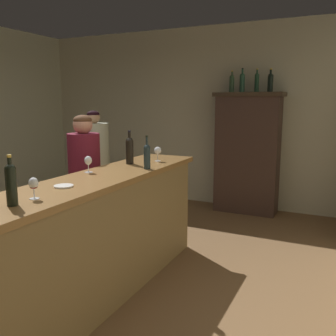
{
  "coord_description": "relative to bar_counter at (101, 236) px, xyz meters",
  "views": [
    {
      "loc": [
        2.4,
        -2.25,
        1.67
      ],
      "look_at": [
        1.07,
        0.51,
        1.12
      ],
      "focal_mm": 39.69,
      "sensor_mm": 36.0,
      "label": 1
    }
  ],
  "objects": [
    {
      "name": "patron_tall",
      "position": [
        -1.15,
        1.48,
        0.31
      ],
      "size": [
        0.39,
        0.39,
        1.55
      ],
      "rotation": [
        0.0,
        0.0,
        -0.81
      ],
      "color": "#4A6E55",
      "rests_on": "ground"
    },
    {
      "name": "display_bottle_midright",
      "position": [
        0.8,
        3.01,
        1.42
      ],
      "size": [
        0.08,
        0.08,
        0.33
      ],
      "color": "black",
      "rests_on": "display_cabinet"
    },
    {
      "name": "wine_bottle_pinot",
      "position": [
        0.2,
        0.47,
        0.65
      ],
      "size": [
        0.06,
        0.06,
        0.31
      ],
      "color": "#202F31",
      "rests_on": "bar_counter"
    },
    {
      "name": "wine_glass_rear",
      "position": [
        -0.18,
        0.09,
        0.62
      ],
      "size": [
        0.07,
        0.07,
        0.15
      ],
      "color": "white",
      "rests_on": "bar_counter"
    },
    {
      "name": "wine_glass_front",
      "position": [
        0.06,
        -0.78,
        0.62
      ],
      "size": [
        0.06,
        0.06,
        0.14
      ],
      "color": "white",
      "rests_on": "bar_counter"
    },
    {
      "name": "bar_counter",
      "position": [
        0.0,
        0.0,
        0.0
      ],
      "size": [
        0.58,
        2.72,
        1.06
      ],
      "color": "brown",
      "rests_on": "ground"
    },
    {
      "name": "wine_glass_mid",
      "position": [
        0.08,
        0.91,
        0.63
      ],
      "size": [
        0.07,
        0.07,
        0.15
      ],
      "color": "white",
      "rests_on": "bar_counter"
    },
    {
      "name": "display_cabinet",
      "position": [
        0.51,
        3.01,
        0.4
      ],
      "size": [
        1.0,
        0.44,
        1.8
      ],
      "color": "#3D2921",
      "rests_on": "ground"
    },
    {
      "name": "display_bottle_midleft",
      "position": [
        0.4,
        3.01,
        1.42
      ],
      "size": [
        0.07,
        0.07,
        0.35
      ],
      "color": "#214631",
      "rests_on": "display_cabinet"
    },
    {
      "name": "wine_bottle_chardonnay",
      "position": [
        -0.1,
        0.64,
        0.67
      ],
      "size": [
        0.08,
        0.08,
        0.33
      ],
      "color": "black",
      "rests_on": "bar_counter"
    },
    {
      "name": "display_bottle_left",
      "position": [
        0.24,
        3.01,
        1.41
      ],
      "size": [
        0.07,
        0.07,
        0.32
      ],
      "color": "#2D482C",
      "rests_on": "display_cabinet"
    },
    {
      "name": "display_bottle_center",
      "position": [
        0.61,
        3.01,
        1.42
      ],
      "size": [
        0.06,
        0.06,
        0.33
      ],
      "color": "#1A3A24",
      "rests_on": "display_cabinet"
    },
    {
      "name": "floor",
      "position": [
        -0.57,
        -0.23,
        -0.53
      ],
      "size": [
        9.08,
        9.08,
        0.0
      ],
      "primitive_type": "plane",
      "color": "brown",
      "rests_on": "ground"
    },
    {
      "name": "wall_back",
      "position": [
        -0.57,
        3.32,
        0.89
      ],
      "size": [
        5.46,
        0.12,
        2.84
      ],
      "primitive_type": "cube",
      "color": "#BDB697",
      "rests_on": "ground"
    },
    {
      "name": "wine_bottle_rose",
      "position": [
        0.06,
        -0.95,
        0.66
      ],
      "size": [
        0.07,
        0.07,
        0.31
      ],
      "color": "black",
      "rests_on": "bar_counter"
    },
    {
      "name": "cheese_plate",
      "position": [
        -0.0,
        -0.44,
        0.53
      ],
      "size": [
        0.14,
        0.14,
        0.01
      ],
      "primitive_type": "cylinder",
      "color": "white",
      "rests_on": "bar_counter"
    },
    {
      "name": "patron_in_navy",
      "position": [
        -0.64,
        0.61,
        0.32
      ],
      "size": [
        0.34,
        0.34,
        1.53
      ],
      "rotation": [
        0.0,
        0.0,
        -0.98
      ],
      "color": "brown",
      "rests_on": "ground"
    }
  ]
}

